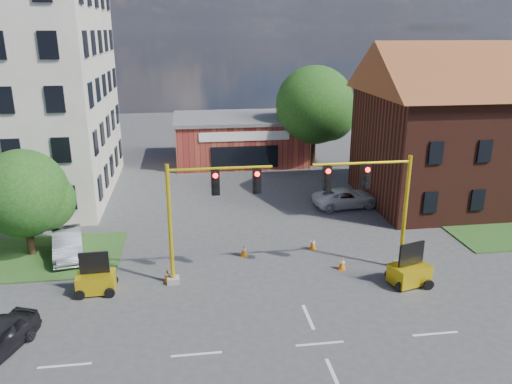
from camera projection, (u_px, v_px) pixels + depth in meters
ground at (320, 344)px, 20.32m from camera, size 120.00×120.00×0.00m
brick_shop at (240, 138)px, 47.84m from camera, size 12.40×8.40×4.30m
townhouse_row at (508, 120)px, 35.89m from camera, size 21.00×11.00×11.50m
tree_large at (318, 107)px, 44.99m from camera, size 7.38×7.03×9.16m
tree_nw_front at (29, 195)px, 27.35m from camera, size 5.08×4.83×6.08m
signal_mast_west at (204, 208)px, 24.15m from camera, size 5.30×0.60×6.20m
signal_mast_east at (376, 200)px, 25.31m from camera, size 5.30×0.60×6.20m
trailer_west at (96, 280)px, 24.09m from camera, size 1.82×1.25×2.02m
trailer_east at (409, 272)px, 24.85m from camera, size 2.16×1.74×2.13m
cone_a at (167, 275)px, 25.22m from camera, size 0.40×0.40×0.70m
cone_b at (244, 250)px, 28.02m from camera, size 0.40×0.40×0.70m
cone_c at (342, 263)px, 26.48m from camera, size 0.40×0.40×0.70m
cone_d at (313, 243)px, 28.94m from camera, size 0.40×0.40×0.70m
pickup_white at (346, 198)px, 35.74m from camera, size 4.97×2.69×1.32m
sedan_silver_front at (68, 244)px, 27.95m from camera, size 2.46×4.66×1.46m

